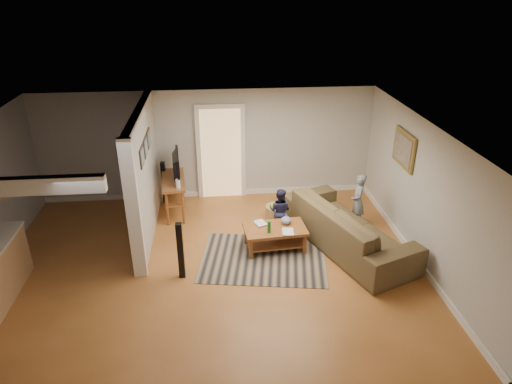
% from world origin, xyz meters
% --- Properties ---
extents(ground, '(7.50, 7.50, 0.00)m').
position_xyz_m(ground, '(0.00, 0.00, 0.00)').
color(ground, brown).
rests_on(ground, ground).
extents(room_shell, '(7.54, 6.02, 2.52)m').
position_xyz_m(room_shell, '(-1.07, 0.43, 1.46)').
color(room_shell, '#A6A39F').
rests_on(room_shell, ground).
extents(area_rug, '(2.51, 2.00, 0.01)m').
position_xyz_m(area_rug, '(0.97, 0.20, 0.01)').
color(area_rug, black).
rests_on(area_rug, ground).
extents(sofa, '(2.14, 3.14, 0.85)m').
position_xyz_m(sofa, '(2.60, 0.49, 0.00)').
color(sofa, '#433521').
rests_on(sofa, ground).
extents(coffee_table, '(1.20, 0.76, 0.68)m').
position_xyz_m(coffee_table, '(1.24, 0.54, 0.35)').
color(coffee_table, '#5F2C16').
rests_on(coffee_table, ground).
extents(tv_console, '(0.58, 1.30, 1.09)m').
position_xyz_m(tv_console, '(-0.74, 2.19, 0.72)').
color(tv_console, '#5F2C16').
rests_on(tv_console, ground).
extents(speaker_left, '(0.11, 0.11, 1.04)m').
position_xyz_m(speaker_left, '(-0.48, -0.20, 0.52)').
color(speaker_left, black).
rests_on(speaker_left, ground).
extents(speaker_right, '(0.11, 0.11, 0.99)m').
position_xyz_m(speaker_right, '(-1.00, 2.70, 0.50)').
color(speaker_right, black).
rests_on(speaker_right, ground).
extents(toy_basket, '(0.47, 0.47, 0.42)m').
position_xyz_m(toy_basket, '(1.41, 1.67, 0.17)').
color(toy_basket, '#9D8244').
rests_on(toy_basket, ground).
extents(child, '(0.36, 0.47, 1.15)m').
position_xyz_m(child, '(3.00, 1.21, 0.00)').
color(child, gray).
rests_on(child, ground).
extents(toddler, '(0.57, 0.53, 0.94)m').
position_xyz_m(toddler, '(1.40, 1.16, 0.00)').
color(toddler, '#202042').
rests_on(toddler, ground).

